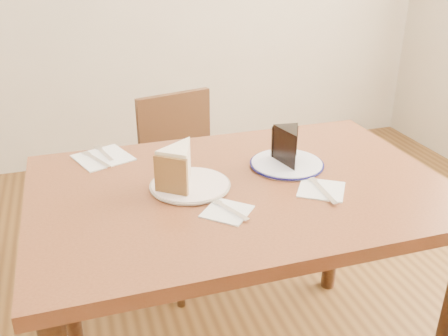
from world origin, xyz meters
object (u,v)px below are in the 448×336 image
(chair_far, at_px, (189,180))
(plate_cream, at_px, (190,185))
(plate_navy, at_px, (287,164))
(chocolate_cake, at_px, (290,149))
(table, at_px, (240,214))
(carrot_cake, at_px, (181,166))

(chair_far, height_order, plate_cream, chair_far)
(chair_far, height_order, plate_navy, chair_far)
(plate_cream, height_order, chocolate_cake, chocolate_cake)
(plate_navy, bearing_deg, table, -156.85)
(plate_cream, height_order, carrot_cake, carrot_cake)
(chair_far, distance_m, carrot_cake, 0.74)
(chair_far, height_order, carrot_cake, carrot_cake)
(table, distance_m, plate_navy, 0.22)
(plate_navy, relative_size, carrot_cake, 1.69)
(plate_navy, bearing_deg, carrot_cake, -173.95)
(plate_navy, xyz_separation_m, chocolate_cake, (0.00, -0.01, 0.06))
(table, bearing_deg, carrot_cake, 165.89)
(table, xyz_separation_m, carrot_cake, (-0.16, 0.04, 0.16))
(chocolate_cake, bearing_deg, plate_cream, 14.29)
(carrot_cake, distance_m, chocolate_cake, 0.35)
(table, bearing_deg, plate_navy, 23.15)
(chair_far, distance_m, plate_cream, 0.72)
(chair_far, xyz_separation_m, plate_cream, (-0.15, -0.64, 0.31))
(chocolate_cake, bearing_deg, chair_far, -65.95)
(chair_far, bearing_deg, plate_navy, 93.27)
(table, bearing_deg, chocolate_cake, 20.27)
(chair_far, relative_size, chocolate_cake, 7.08)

